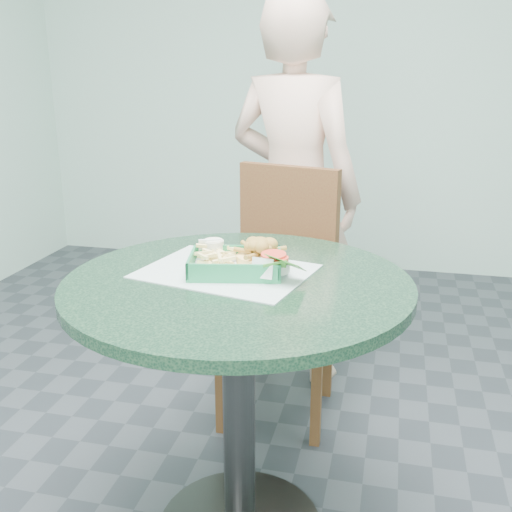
% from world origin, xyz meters
% --- Properties ---
extents(wall_back, '(4.00, 0.04, 2.80)m').
position_xyz_m(wall_back, '(0.00, 2.50, 1.40)').
color(wall_back, silver).
rests_on(wall_back, ground).
extents(cafe_table, '(0.88, 0.88, 0.75)m').
position_xyz_m(cafe_table, '(0.00, 0.00, 0.58)').
color(cafe_table, '#313131').
rests_on(cafe_table, floor).
extents(dining_chair, '(0.40, 0.40, 0.93)m').
position_xyz_m(dining_chair, '(-0.02, 0.71, 0.53)').
color(dining_chair, '#3E251B').
rests_on(dining_chair, floor).
extents(diner_person, '(0.69, 0.55, 1.63)m').
position_xyz_m(diner_person, '(-0.03, 1.00, 0.82)').
color(diner_person, beige).
rests_on(diner_person, floor).
extents(placemat, '(0.48, 0.40, 0.00)m').
position_xyz_m(placemat, '(-0.04, 0.05, 0.75)').
color(placemat, '#AFC6C1').
rests_on(placemat, cafe_table).
extents(food_basket, '(0.23, 0.17, 0.05)m').
position_xyz_m(food_basket, '(-0.02, 0.04, 0.77)').
color(food_basket, '#1D7F4A').
rests_on(food_basket, placemat).
extents(crab_sandwich, '(0.12, 0.12, 0.07)m').
position_xyz_m(crab_sandwich, '(0.05, 0.09, 0.80)').
color(crab_sandwich, '#F5C069').
rests_on(crab_sandwich, food_basket).
extents(fries_pile, '(0.10, 0.11, 0.04)m').
position_xyz_m(fries_pile, '(-0.06, 0.09, 0.79)').
color(fries_pile, '#FFE589').
rests_on(fries_pile, food_basket).
extents(sauce_ramekin, '(0.06, 0.06, 0.03)m').
position_xyz_m(sauce_ramekin, '(-0.08, 0.13, 0.80)').
color(sauce_ramekin, silver).
rests_on(sauce_ramekin, food_basket).
extents(garnish_cup, '(0.11, 0.11, 0.05)m').
position_xyz_m(garnish_cup, '(0.09, 0.01, 0.79)').
color(garnish_cup, silver).
rests_on(garnish_cup, food_basket).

